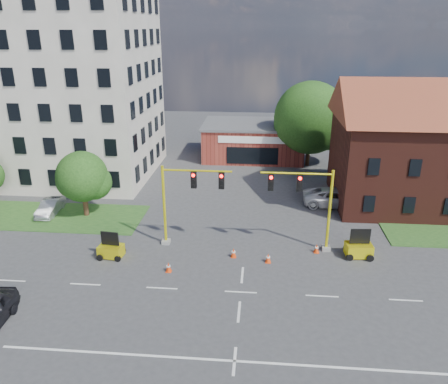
# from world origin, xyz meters

# --- Properties ---
(ground) EXTENTS (120.00, 120.00, 0.00)m
(ground) POSITION_xyz_m (0.00, 0.00, 0.00)
(ground) COLOR #3C3C3E
(ground) RESTS_ON ground
(grass_verge_nw) EXTENTS (22.00, 6.00, 0.08)m
(grass_verge_nw) POSITION_xyz_m (-20.00, 10.00, 0.04)
(grass_verge_nw) COLOR #224E1D
(grass_verge_nw) RESTS_ON ground
(lane_markings) EXTENTS (60.00, 36.00, 0.01)m
(lane_markings) POSITION_xyz_m (0.00, -3.00, 0.01)
(lane_markings) COLOR white
(lane_markings) RESTS_ON ground
(office_block) EXTENTS (18.40, 15.40, 20.60)m
(office_block) POSITION_xyz_m (-20.00, 21.90, 10.31)
(office_block) COLOR #B9B2A2
(office_block) RESTS_ON ground
(brick_shop) EXTENTS (12.40, 8.40, 4.30)m
(brick_shop) POSITION_xyz_m (0.00, 29.98, 2.16)
(brick_shop) COLOR maroon
(brick_shop) RESTS_ON ground
(tree_large) EXTENTS (8.71, 8.30, 9.81)m
(tree_large) POSITION_xyz_m (6.92, 27.08, 5.43)
(tree_large) COLOR #341F12
(tree_large) RESTS_ON ground
(tree_nw_front) EXTENTS (4.55, 4.33, 5.77)m
(tree_nw_front) POSITION_xyz_m (-13.78, 10.58, 3.45)
(tree_nw_front) COLOR #341F12
(tree_nw_front) RESTS_ON ground
(signal_mast_west) EXTENTS (5.30, 0.60, 6.20)m
(signal_mast_west) POSITION_xyz_m (-4.36, 6.00, 3.92)
(signal_mast_west) COLOR gray
(signal_mast_west) RESTS_ON ground
(signal_mast_east) EXTENTS (5.30, 0.60, 6.20)m
(signal_mast_east) POSITION_xyz_m (4.36, 6.00, 3.92)
(signal_mast_east) COLOR gray
(signal_mast_east) RESTS_ON ground
(trailer_west) EXTENTS (1.79, 1.30, 1.90)m
(trailer_west) POSITION_xyz_m (-9.46, 3.60, 0.59)
(trailer_west) COLOR #FFEF15
(trailer_west) RESTS_ON ground
(trailer_east) EXTENTS (1.92, 1.36, 2.08)m
(trailer_east) POSITION_xyz_m (8.16, 5.21, 0.65)
(trailer_east) COLOR #FFEF15
(trailer_east) RESTS_ON ground
(cone_a) EXTENTS (0.40, 0.40, 0.70)m
(cone_a) POSITION_xyz_m (-4.97, 2.00, 0.34)
(cone_a) COLOR #E93D0C
(cone_a) RESTS_ON ground
(cone_b) EXTENTS (0.40, 0.40, 0.70)m
(cone_b) POSITION_xyz_m (-0.75, 4.35, 0.34)
(cone_b) COLOR #E93D0C
(cone_b) RESTS_ON ground
(cone_c) EXTENTS (0.40, 0.40, 0.70)m
(cone_c) POSITION_xyz_m (1.71, 3.81, 0.34)
(cone_c) COLOR #E93D0C
(cone_c) RESTS_ON ground
(cone_d) EXTENTS (0.40, 0.40, 0.70)m
(cone_d) POSITION_xyz_m (5.25, 5.54, 0.34)
(cone_d) COLOR #E93D0C
(cone_d) RESTS_ON ground
(pickup_white) EXTENTS (6.00, 2.98, 1.63)m
(pickup_white) POSITION_xyz_m (7.93, 14.66, 0.82)
(pickup_white) COLOR silver
(pickup_white) RESTS_ON ground
(sedan_silver_front) EXTENTS (1.64, 4.03, 1.30)m
(sedan_silver_front) POSITION_xyz_m (-17.26, 10.58, 0.65)
(sedan_silver_front) COLOR #9A9DA2
(sedan_silver_front) RESTS_ON ground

